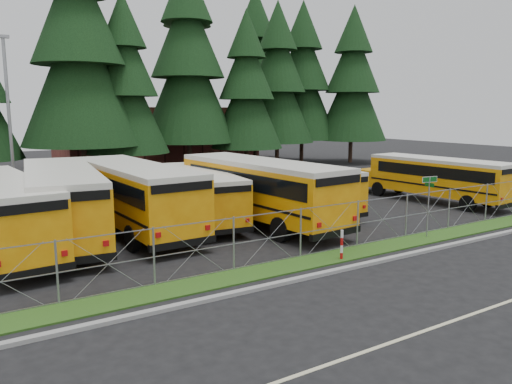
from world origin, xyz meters
TOP-DOWN VIEW (x-y plane):
  - ground at (0.00, 0.00)m, footprint 120.00×120.00m
  - curb at (0.00, -3.10)m, footprint 50.00×0.25m
  - grass_verge at (0.00, -1.70)m, footprint 50.00×1.40m
  - chainlink_fence at (0.00, -1.00)m, footprint 44.00×0.10m
  - brick_building at (6.00, 40.00)m, footprint 22.00×10.00m
  - bus_1 at (-11.30, 6.90)m, footprint 4.49×12.68m
  - bus_2 at (-8.13, 6.98)m, footprint 3.37×12.42m
  - bus_3 at (-4.67, 7.13)m, footprint 3.72×10.48m
  - bus_4 at (-2.29, 5.07)m, footprint 3.98×12.63m
  - bus_5 at (1.33, 6.54)m, footprint 2.45×10.07m
  - bus_east at (10.44, 4.24)m, footprint 3.27×10.71m
  - street_sign at (2.74, -1.58)m, footprint 0.83×0.55m
  - striped_bollard at (-2.85, -2.11)m, footprint 0.11×0.11m
  - light_standard at (-11.94, 17.98)m, footprint 0.70×0.35m
  - conifer_3 at (-6.13, 24.31)m, footprint 9.11×9.11m
  - conifer_4 at (-2.64, 24.30)m, footprint 6.81×6.81m
  - conifer_5 at (3.72, 26.06)m, footprint 8.58×8.58m
  - conifer_6 at (8.69, 24.12)m, footprint 6.68×6.68m
  - conifer_7 at (13.75, 26.43)m, footprint 7.45×7.45m
  - conifer_8 at (18.14, 28.02)m, footprint 7.79×7.79m
  - conifer_9 at (22.40, 24.76)m, footprint 7.54×7.54m
  - conifer_11 at (-4.23, 32.57)m, footprint 7.12×7.12m
  - conifer_12 at (6.84, 32.83)m, footprint 9.10×9.10m
  - conifer_13 at (15.32, 33.16)m, footprint 8.69×8.69m

SIDE VIEW (x-z plane):
  - ground at x=0.00m, z-range 0.00..0.00m
  - grass_verge at x=0.00m, z-range 0.00..0.06m
  - curb at x=0.00m, z-range 0.00..0.12m
  - striped_bollard at x=-2.85m, z-range 0.00..1.20m
  - chainlink_fence at x=0.00m, z-range 0.00..2.00m
  - bus_5 at x=1.33m, z-range 0.00..2.64m
  - bus_3 at x=-4.67m, z-range 0.00..2.69m
  - bus_east at x=10.44m, z-range 0.00..2.77m
  - bus_2 at x=-8.13m, z-range 0.00..3.23m
  - bus_1 at x=-11.30m, z-range 0.00..3.25m
  - bus_4 at x=-2.29m, z-range 0.00..3.26m
  - street_sign at x=2.74m, z-range 0.63..3.44m
  - brick_building at x=6.00m, z-range 0.00..6.00m
  - light_standard at x=-11.94m, z-range 0.43..10.57m
  - conifer_6 at x=8.69m, z-range 0.00..14.77m
  - conifer_4 at x=-2.64m, z-range 0.00..15.07m
  - conifer_11 at x=-4.23m, z-range 0.00..15.75m
  - conifer_7 at x=13.75m, z-range 0.00..16.48m
  - conifer_9 at x=22.40m, z-range 0.00..16.67m
  - conifer_8 at x=18.14m, z-range 0.00..17.22m
  - conifer_5 at x=3.72m, z-range 0.00..18.97m
  - conifer_13 at x=15.32m, z-range 0.00..19.21m
  - conifer_12 at x=6.84m, z-range 0.00..20.13m
  - conifer_3 at x=-6.13m, z-range 0.00..20.14m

